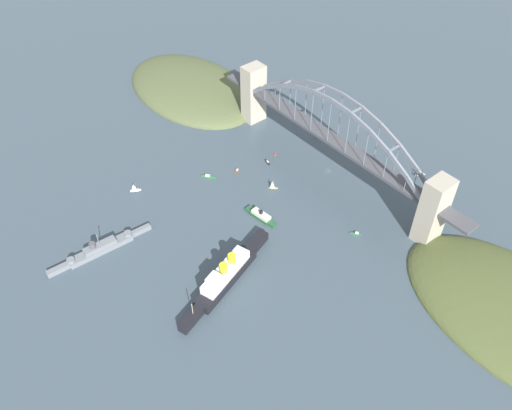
# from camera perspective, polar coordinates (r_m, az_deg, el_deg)

# --- Properties ---
(ground_plane) EXTENTS (1400.00, 1400.00, 0.00)m
(ground_plane) POSITION_cam_1_polar(r_m,az_deg,el_deg) (453.48, 7.80, 3.70)
(ground_plane) COLOR #3D4C56
(harbor_arch_bridge) EXTENTS (262.41, 19.13, 73.40)m
(harbor_arch_bridge) POSITION_cam_1_polar(r_m,az_deg,el_deg) (434.74, 8.18, 6.78)
(harbor_arch_bridge) COLOR #ADA38E
(harbor_arch_bridge) RESTS_ON ground
(headland_east_shore) EXTENTS (162.81, 102.72, 26.05)m
(headland_east_shore) POSITION_cam_1_polar(r_m,az_deg,el_deg) (557.57, -6.71, 12.22)
(headland_east_shore) COLOR #515B38
(headland_east_shore) RESTS_ON ground
(ocean_liner) EXTENTS (37.37, 95.33, 19.72)m
(ocean_liner) POSITION_cam_1_polar(r_m,az_deg,el_deg) (362.69, -3.23, -7.55)
(ocean_liner) COLOR black
(ocean_liner) RESTS_ON ground
(naval_cruiser) EXTENTS (10.81, 79.75, 17.44)m
(naval_cruiser) POSITION_cam_1_polar(r_m,az_deg,el_deg) (397.74, -16.49, -4.55)
(naval_cruiser) COLOR slate
(naval_cruiser) RESTS_ON ground
(harbor_ferry_steamer) EXTENTS (29.62, 9.10, 7.27)m
(harbor_ferry_steamer) POSITION_cam_1_polar(r_m,az_deg,el_deg) (406.14, 0.52, -1.15)
(harbor_ferry_steamer) COLOR #23512D
(harbor_ferry_steamer) RESTS_ON ground
(seaplane_taxiing_near_bridge) EXTENTS (9.15, 8.22, 4.79)m
(seaplane_taxiing_near_bridge) POSITION_cam_1_polar(r_m,az_deg,el_deg) (463.52, 17.20, 3.23)
(seaplane_taxiing_near_bridge) COLOR #B7B7B2
(seaplane_taxiing_near_bridge) RESTS_ON ground
(seaplane_second_in_formation) EXTENTS (7.40, 10.08, 5.17)m
(seaplane_second_in_formation) POSITION_cam_1_polar(r_m,az_deg,el_deg) (492.04, 6.81, 7.78)
(seaplane_second_in_formation) COLOR #B7B7B2
(seaplane_second_in_formation) RESTS_ON ground
(small_boat_0) EXTENTS (11.38, 9.03, 2.47)m
(small_boat_0) POSITION_cam_1_polar(r_m,az_deg,el_deg) (443.80, -5.15, 3.08)
(small_boat_0) COLOR #2D6B3D
(small_boat_0) RESTS_ON ground
(small_boat_1) EXTENTS (6.45, 8.27, 8.27)m
(small_boat_1) POSITION_cam_1_polar(r_m,az_deg,el_deg) (438.60, -13.02, 1.87)
(small_boat_1) COLOR silver
(small_boat_1) RESTS_ON ground
(small_boat_2) EXTENTS (7.91, 2.80, 2.12)m
(small_boat_2) POSITION_cam_1_polar(r_m,az_deg,el_deg) (457.01, 1.23, 4.65)
(small_boat_2) COLOR black
(small_boat_2) RESTS_ON ground
(small_boat_3) EXTENTS (6.62, 6.66, 8.67)m
(small_boat_3) POSITION_cam_1_polar(r_m,az_deg,el_deg) (429.83, 1.77, 2.22)
(small_boat_3) COLOR gold
(small_boat_3) RESTS_ON ground
(small_boat_4) EXTENTS (3.39, 7.06, 1.96)m
(small_boat_4) POSITION_cam_1_polar(r_m,az_deg,el_deg) (448.41, -2.05, 3.72)
(small_boat_4) COLOR brown
(small_boat_4) RESTS_ON ground
(small_boat_5) EXTENTS (7.50, 6.38, 2.20)m
(small_boat_5) POSITION_cam_1_polar(r_m,az_deg,el_deg) (401.96, 10.74, -3.03)
(small_boat_5) COLOR #2D6B3D
(small_boat_5) RESTS_ON ground
(channel_marker_buoy) EXTENTS (2.20, 2.20, 2.75)m
(channel_marker_buoy) POSITION_cam_1_polar(r_m,az_deg,el_deg) (465.36, 2.07, 5.52)
(channel_marker_buoy) COLOR red
(channel_marker_buoy) RESTS_ON ground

